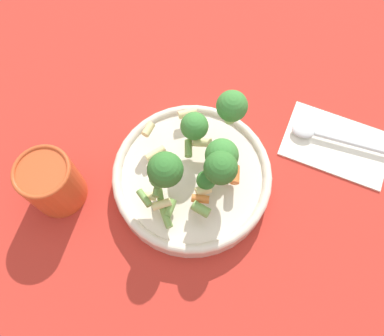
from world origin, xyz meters
The scene contains 6 objects.
ground_plane centered at (0.00, 0.00, 0.00)m, with size 3.00×3.00×0.00m, color #B72D23.
bowl centered at (0.00, 0.00, 0.02)m, with size 0.23×0.23×0.04m.
pasta_salad centered at (0.01, 0.00, 0.09)m, with size 0.15×0.19×0.09m.
cup centered at (-0.20, -0.03, 0.05)m, with size 0.08×0.08×0.09m.
napkin centered at (0.23, 0.08, 0.00)m, with size 0.19×0.15×0.01m.
spoon centered at (0.20, 0.09, 0.01)m, with size 0.17×0.05×0.01m.
Camera 1 is at (0.01, -0.21, 0.53)m, focal length 35.00 mm.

